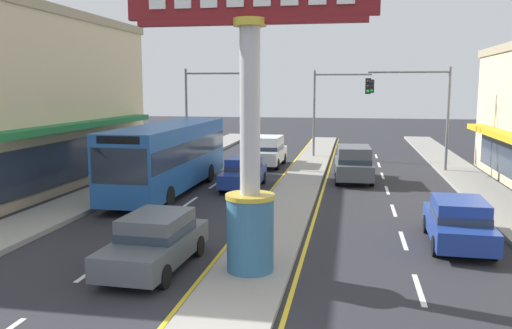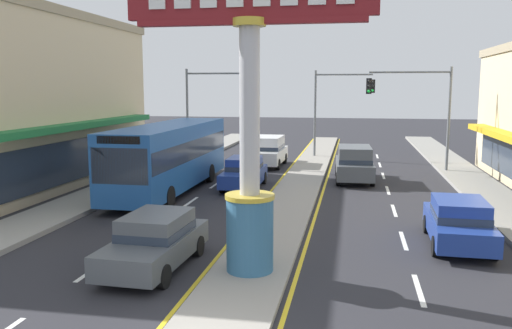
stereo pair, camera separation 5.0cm
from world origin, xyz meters
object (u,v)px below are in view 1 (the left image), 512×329
at_px(traffic_light_left_side, 212,99).
at_px(sedan_far_left_oncoming, 244,172).
at_px(traffic_light_right_side, 417,101).
at_px(sedan_near_left_lane, 155,241).
at_px(district_sign, 250,129).
at_px(sedan_kerb_right, 458,222).
at_px(traffic_light_median_far, 336,99).
at_px(bus_far_right_lane, 169,154).
at_px(suv_mid_left_lane, 354,163).
at_px(suv_near_right_lane, 267,151).

xyz_separation_m(traffic_light_left_side, sedan_far_left_oncoming, (3.58, -7.48, -3.46)).
height_order(traffic_light_right_side, sedan_near_left_lane, traffic_light_right_side).
relative_size(district_sign, sedan_kerb_right, 1.82).
bearing_deg(district_sign, traffic_light_median_far, 86.78).
bearing_deg(traffic_light_left_side, district_sign, -72.34).
xyz_separation_m(traffic_light_median_far, sedan_kerb_right, (4.64, -20.73, -3.41)).
relative_size(traffic_light_median_far, sedan_kerb_right, 1.43).
xyz_separation_m(sedan_near_left_lane, sedan_kerb_right, (8.74, 3.75, 0.00)).
distance_m(traffic_light_left_side, bus_far_right_lane, 9.45).
xyz_separation_m(district_sign, traffic_light_left_side, (-6.31, 19.81, 0.29)).
relative_size(suv_mid_left_lane, sedan_kerb_right, 1.08).
relative_size(sedan_near_left_lane, suv_mid_left_lane, 0.93).
bearing_deg(sedan_far_left_oncoming, district_sign, -77.54).
relative_size(traffic_light_left_side, sedan_kerb_right, 1.43).
bearing_deg(suv_mid_left_lane, sedan_near_left_lane, -109.82).
distance_m(sedan_near_left_lane, sedan_far_left_oncoming, 12.22).
xyz_separation_m(bus_far_right_lane, sedan_far_left_oncoming, (3.30, 1.66, -1.08)).
distance_m(traffic_light_left_side, sedan_near_left_lane, 20.33).
xyz_separation_m(traffic_light_median_far, suv_mid_left_lane, (1.34, -9.37, -3.21)).
distance_m(district_sign, traffic_light_left_side, 20.79).
height_order(traffic_light_right_side, sedan_far_left_oncoming, traffic_light_right_side).
xyz_separation_m(district_sign, traffic_light_median_far, (1.38, 24.58, 0.24)).
bearing_deg(suv_mid_left_lane, traffic_light_left_side, 153.03).
xyz_separation_m(district_sign, suv_mid_left_lane, (2.73, 15.21, -2.98)).
distance_m(suv_near_right_lane, sedan_far_left_oncoming, 7.58).
bearing_deg(suv_mid_left_lane, traffic_light_median_far, 98.17).
bearing_deg(sedan_kerb_right, sedan_near_left_lane, -156.78).
height_order(traffic_light_left_side, traffic_light_median_far, same).
bearing_deg(traffic_light_left_side, sedan_kerb_right, -52.31).
height_order(traffic_light_right_side, bus_far_right_lane, traffic_light_right_side).
xyz_separation_m(traffic_light_right_side, bus_far_right_lane, (-12.33, -8.30, -2.38)).
xyz_separation_m(suv_near_right_lane, sedan_kerb_right, (8.74, -16.05, -0.20)).
xyz_separation_m(sedan_near_left_lane, sedan_far_left_oncoming, (-0.00, 12.22, 0.00)).
relative_size(traffic_light_left_side, traffic_light_median_far, 1.00).
height_order(district_sign, sedan_near_left_lane, district_sign).
bearing_deg(traffic_light_median_far, sedan_near_left_lane, -99.51).
relative_size(traffic_light_right_side, suv_mid_left_lane, 1.32).
bearing_deg(suv_near_right_lane, traffic_light_median_far, 48.77).
bearing_deg(suv_near_right_lane, district_sign, -82.21).
xyz_separation_m(bus_far_right_lane, suv_mid_left_lane, (8.75, 4.54, -0.88)).
xyz_separation_m(district_sign, suv_near_right_lane, (-2.72, 19.90, -2.98)).
height_order(suv_near_right_lane, bus_far_right_lane, bus_far_right_lane).
distance_m(traffic_light_median_far, sedan_far_left_oncoming, 13.37).
height_order(traffic_light_median_far, suv_mid_left_lane, traffic_light_median_far).
xyz_separation_m(district_sign, bus_far_right_lane, (-6.02, 10.67, -2.09)).
distance_m(bus_far_right_lane, suv_mid_left_lane, 9.90).
bearing_deg(sedan_near_left_lane, sedan_far_left_oncoming, 90.02).
bearing_deg(suv_mid_left_lane, suv_near_right_lane, 139.27).
distance_m(district_sign, sedan_far_left_oncoming, 13.01).
bearing_deg(suv_mid_left_lane, traffic_light_right_side, 46.40).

